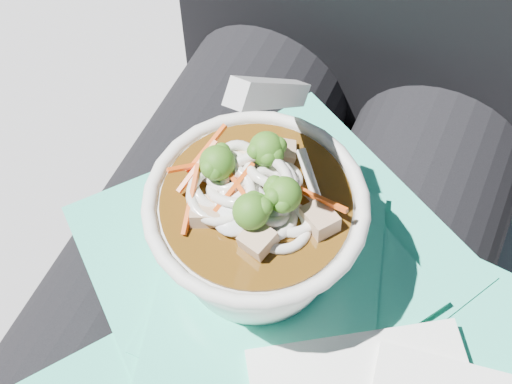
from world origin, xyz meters
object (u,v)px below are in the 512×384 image
at_px(lap, 245,337).
at_px(person_body, 294,219).
at_px(udon_bowl, 256,221).
at_px(stone_ledge, 301,311).
at_px(plastic_bag, 285,319).

xyz_separation_m(lap, person_body, (0.00, 0.09, 0.03)).
bearing_deg(udon_bowl, stone_ledge, 89.31).
distance_m(lap, udon_bowl, 0.14).
relative_size(stone_ledge, plastic_bag, 2.54).
bearing_deg(stone_ledge, lap, -90.00).
relative_size(lap, udon_bowl, 2.66).
bearing_deg(stone_ledge, udon_bowl, -90.69).
bearing_deg(person_body, lap, -90.00).
distance_m(stone_ledge, udon_bowl, 0.44).
bearing_deg(lap, stone_ledge, 90.00).
xyz_separation_m(person_body, udon_bowl, (-0.00, -0.07, 0.11)).
relative_size(stone_ledge, lap, 2.08).
relative_size(person_body, plastic_bag, 2.47).
distance_m(stone_ledge, lap, 0.32).
xyz_separation_m(stone_ledge, udon_bowl, (-0.00, -0.13, 0.42)).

